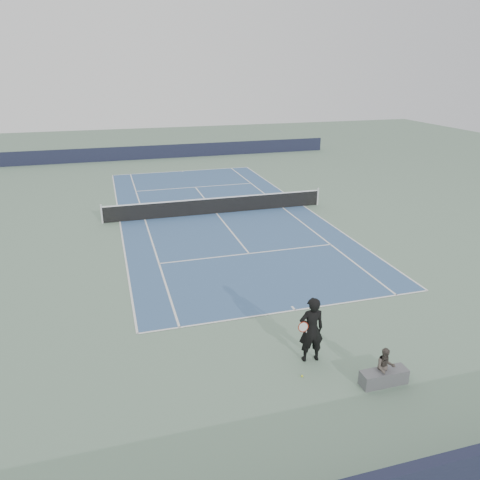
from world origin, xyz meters
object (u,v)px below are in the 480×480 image
object	(u,v)px
tennis_player	(311,329)
spectator_bench	(384,372)
tennis_ball	(302,376)
tennis_net	(216,205)

from	to	relation	value
tennis_player	spectator_bench	distance (m)	2.25
tennis_ball	tennis_net	bearing A→B (deg)	85.35
spectator_bench	tennis_player	bearing A→B (deg)	132.79
tennis_player	spectator_bench	size ratio (longest dim) A/B	1.48
tennis_net	tennis_player	xyz separation A→B (m)	(-0.71, -14.71, 0.52)
tennis_player	tennis_ball	world-z (taller)	tennis_player
tennis_net	spectator_bench	bearing A→B (deg)	-87.35
tennis_player	tennis_net	bearing A→B (deg)	87.22
tennis_ball	spectator_bench	size ratio (longest dim) A/B	0.05
tennis_net	tennis_player	size ratio (longest dim) A/B	6.32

